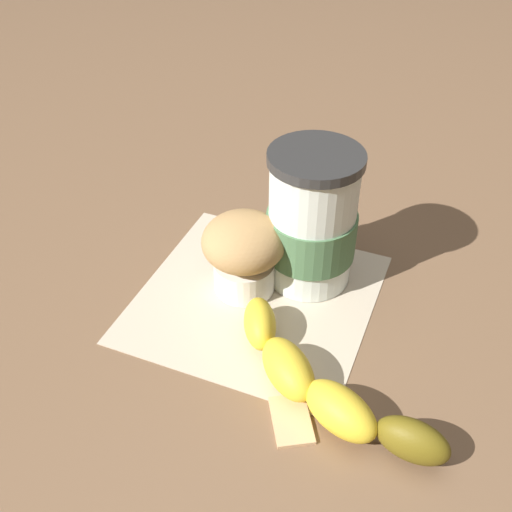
{
  "coord_description": "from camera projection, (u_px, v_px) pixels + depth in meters",
  "views": [
    {
      "loc": [
        0.42,
        0.18,
        0.43
      ],
      "look_at": [
        0.0,
        0.0,
        0.06
      ],
      "focal_mm": 42.0,
      "sensor_mm": 36.0,
      "label": 1
    }
  ],
  "objects": [
    {
      "name": "sugar_packet",
      "position": [
        291.0,
        419.0,
        0.5
      ],
      "size": [
        0.06,
        0.05,
        0.01
      ],
      "primitive_type": "cube",
      "rotation": [
        0.0,
        0.0,
        3.69
      ],
      "color": "#E0B27F",
      "rests_on": "ground_plane"
    },
    {
      "name": "muffin",
      "position": [
        244.0,
        250.0,
        0.6
      ],
      "size": [
        0.09,
        0.09,
        0.09
      ],
      "color": "white",
      "rests_on": "paper_napkin"
    },
    {
      "name": "coffee_cup",
      "position": [
        312.0,
        222.0,
        0.61
      ],
      "size": [
        0.09,
        0.09,
        0.15
      ],
      "color": "silver",
      "rests_on": "paper_napkin"
    },
    {
      "name": "banana",
      "position": [
        320.0,
        384.0,
        0.51
      ],
      "size": [
        0.13,
        0.22,
        0.04
      ],
      "color": "gold",
      "rests_on": "paper_napkin"
    },
    {
      "name": "ground_plane",
      "position": [
        256.0,
        298.0,
        0.62
      ],
      "size": [
        3.0,
        3.0,
        0.0
      ],
      "primitive_type": "plane",
      "color": "brown"
    },
    {
      "name": "paper_napkin",
      "position": [
        256.0,
        297.0,
        0.62
      ],
      "size": [
        0.24,
        0.24,
        0.0
      ],
      "primitive_type": "cube",
      "rotation": [
        0.0,
        0.0,
        0.02
      ],
      "color": "beige",
      "rests_on": "ground_plane"
    }
  ]
}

